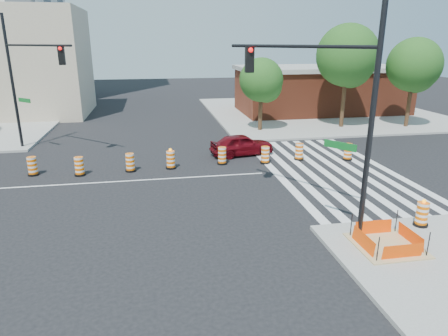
% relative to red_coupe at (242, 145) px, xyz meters
% --- Properties ---
extents(ground, '(120.00, 120.00, 0.00)m').
position_rel_red_coupe_xyz_m(ground, '(-6.72, -3.84, -0.68)').
color(ground, black).
rests_on(ground, ground).
extents(sidewalk_ne, '(22.00, 22.00, 0.15)m').
position_rel_red_coupe_xyz_m(sidewalk_ne, '(11.28, 14.16, -0.61)').
color(sidewalk_ne, gray).
rests_on(sidewalk_ne, ground).
extents(crosswalk_east, '(6.75, 13.50, 0.01)m').
position_rel_red_coupe_xyz_m(crosswalk_east, '(4.23, -3.84, -0.68)').
color(crosswalk_east, silver).
rests_on(crosswalk_east, ground).
extents(lane_centerline, '(14.00, 0.12, 0.01)m').
position_rel_red_coupe_xyz_m(lane_centerline, '(-6.72, -3.84, -0.68)').
color(lane_centerline, silver).
rests_on(lane_centerline, ground).
extents(excavation_pit, '(2.20, 2.20, 0.90)m').
position_rel_red_coupe_xyz_m(excavation_pit, '(2.28, -12.84, -0.46)').
color(excavation_pit, tan).
rests_on(excavation_pit, ground).
extents(brick_storefront, '(16.50, 8.50, 4.60)m').
position_rel_red_coupe_xyz_m(brick_storefront, '(11.28, 14.16, 1.63)').
color(brick_storefront, brown).
rests_on(brick_storefront, ground).
extents(beige_midrise, '(14.00, 10.00, 10.00)m').
position_rel_red_coupe_xyz_m(beige_midrise, '(-18.72, 18.16, 4.32)').
color(beige_midrise, '#B8A58D').
rests_on(beige_midrise, ground).
extents(red_coupe, '(4.23, 2.26, 1.37)m').
position_rel_red_coupe_xyz_m(red_coupe, '(0.00, 0.00, 0.00)').
color(red_coupe, '#5E080F').
rests_on(red_coupe, ground).
extents(signal_pole_se, '(3.89, 5.35, 8.56)m').
position_rel_red_coupe_xyz_m(signal_pole_se, '(0.71, -10.44, 4.55)').
color(signal_pole_se, black).
rests_on(signal_pole_se, ground).
extents(signal_pole_nw, '(4.80, 4.49, 8.49)m').
position_rel_red_coupe_xyz_m(signal_pole_nw, '(-13.05, 3.09, 4.52)').
color(signal_pole_nw, black).
rests_on(signal_pole_nw, ground).
extents(pit_drum, '(0.56, 0.56, 1.09)m').
position_rel_red_coupe_xyz_m(pit_drum, '(4.49, -11.58, -0.08)').
color(pit_drum, black).
rests_on(pit_drum, ground).
extents(tree_north_c, '(3.45, 3.41, 5.79)m').
position_rel_red_coupe_xyz_m(tree_north_c, '(3.02, 6.58, 3.20)').
color(tree_north_c, '#382314').
rests_on(tree_north_c, ground).
extents(tree_north_d, '(4.91, 4.91, 8.36)m').
position_rel_red_coupe_xyz_m(tree_north_d, '(10.03, 6.58, 4.93)').
color(tree_north_d, '#382314').
rests_on(tree_north_d, ground).
extents(tree_north_e, '(4.30, 4.30, 7.31)m').
position_rel_red_coupe_xyz_m(tree_north_e, '(15.46, 5.75, 4.22)').
color(tree_north_e, '#382314').
rests_on(tree_north_e, ground).
extents(median_drum_2, '(0.60, 0.60, 1.02)m').
position_rel_red_coupe_xyz_m(median_drum_2, '(-12.06, -1.95, -0.20)').
color(median_drum_2, black).
rests_on(median_drum_2, ground).
extents(median_drum_3, '(0.60, 0.60, 1.02)m').
position_rel_red_coupe_xyz_m(median_drum_3, '(-9.55, -2.43, -0.20)').
color(median_drum_3, black).
rests_on(median_drum_3, ground).
extents(median_drum_4, '(0.60, 0.60, 1.02)m').
position_rel_red_coupe_xyz_m(median_drum_4, '(-6.87, -2.19, -0.20)').
color(median_drum_4, black).
rests_on(median_drum_4, ground).
extents(median_drum_5, '(0.60, 0.60, 1.18)m').
position_rel_red_coupe_xyz_m(median_drum_5, '(-4.61, -2.06, -0.19)').
color(median_drum_5, black).
rests_on(median_drum_5, ground).
extents(median_drum_6, '(0.60, 0.60, 1.02)m').
position_rel_red_coupe_xyz_m(median_drum_6, '(-1.58, -1.74, -0.20)').
color(median_drum_6, black).
rests_on(median_drum_6, ground).
extents(median_drum_7, '(0.60, 0.60, 1.02)m').
position_rel_red_coupe_xyz_m(median_drum_7, '(0.97, -2.03, -0.20)').
color(median_drum_7, black).
rests_on(median_drum_7, ground).
extents(median_drum_8, '(0.60, 0.60, 1.02)m').
position_rel_red_coupe_xyz_m(median_drum_8, '(3.23, -1.69, -0.20)').
color(median_drum_8, black).
rests_on(median_drum_8, ground).
extents(median_drum_9, '(0.60, 0.60, 1.02)m').
position_rel_red_coupe_xyz_m(median_drum_9, '(6.15, -2.24, -0.20)').
color(median_drum_9, black).
rests_on(median_drum_9, ground).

